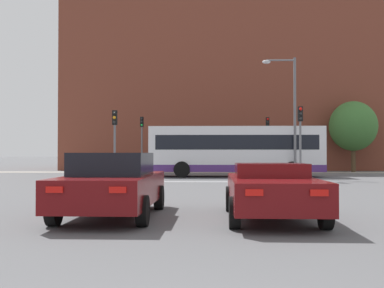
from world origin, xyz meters
name	(u,v)px	position (x,y,z in m)	size (l,w,h in m)	color
stop_line_strip	(204,182)	(0.00, 22.16, 0.00)	(7.44, 0.30, 0.01)	silver
far_pavement	(205,172)	(0.00, 34.73, 0.01)	(68.27, 2.50, 0.01)	gray
brick_civic_building	(218,80)	(1.29, 44.84, 8.83)	(28.67, 13.91, 19.80)	brown
car_saloon_left	(113,184)	(-2.04, 8.16, 0.77)	(2.09, 4.87, 1.50)	#600C0F
car_roadster_right	(271,190)	(1.62, 7.90, 0.67)	(2.06, 4.76, 1.26)	#600C0F
bus_crossing_lead	(236,150)	(2.00, 27.66, 1.71)	(10.91, 2.69, 3.17)	silver
traffic_light_far_right	(268,135)	(4.87, 34.33, 2.88)	(0.26, 0.31, 4.30)	slate
traffic_light_near_right	(300,131)	(5.23, 23.10, 2.72)	(0.26, 0.31, 4.03)	slate
traffic_light_near_left	(115,133)	(-4.89, 23.08, 2.61)	(0.26, 0.31, 3.85)	slate
traffic_light_far_left	(142,135)	(-4.94, 34.39, 2.92)	(0.26, 0.31, 4.36)	slate
street_lamp_junction	(289,105)	(5.13, 26.03, 4.43)	(2.04, 0.36, 7.28)	slate
pedestrian_waiting	(301,160)	(7.38, 34.10, 0.97)	(0.34, 0.45, 1.67)	black
tree_by_building	(353,126)	(12.09, 36.45, 3.71)	(3.86, 3.86, 5.75)	#4C3823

